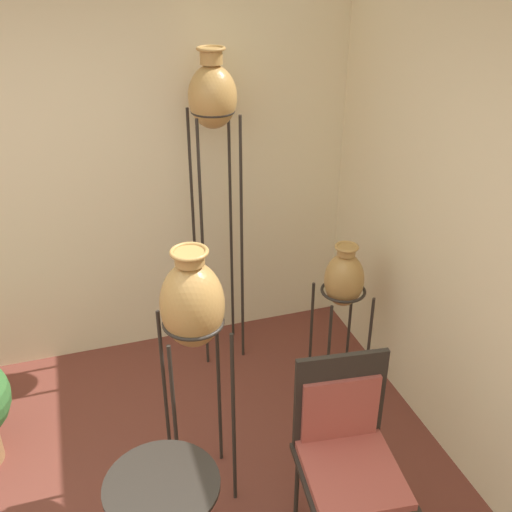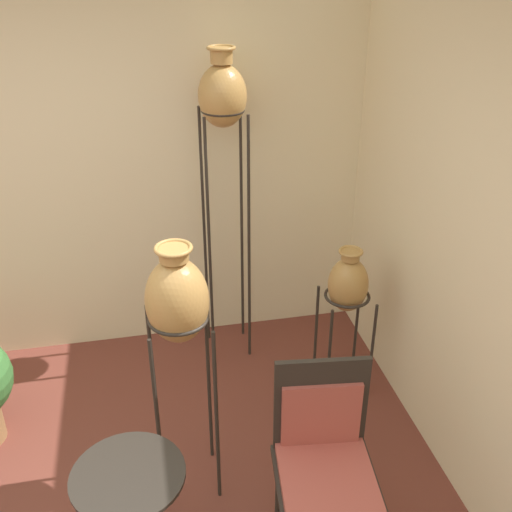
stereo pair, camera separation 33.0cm
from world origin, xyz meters
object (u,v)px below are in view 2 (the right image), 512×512
chair (325,455)px  vase_stand_tall (223,106)px  vase_stand_medium (177,304)px  vase_stand_short (348,286)px  side_table (133,509)px

chair → vase_stand_tall: bearing=103.0°
vase_stand_medium → vase_stand_short: (1.10, 0.61, -0.40)m
vase_stand_short → chair: bearing=-113.9°
vase_stand_medium → side_table: (-0.29, -0.62, -0.62)m
vase_stand_tall → vase_stand_medium: vase_stand_tall is taller
vase_stand_medium → chair: 1.00m
side_table → vase_stand_medium: bearing=65.1°
vase_stand_tall → side_table: 2.31m
vase_stand_medium → vase_stand_tall: bearing=70.5°
vase_stand_tall → side_table: size_ratio=2.81×
chair → side_table: (-0.90, -0.11, -0.02)m
vase_stand_medium → vase_stand_short: bearing=29.0°
vase_stand_short → side_table: bearing=-138.6°
vase_stand_tall → chair: 2.11m
vase_stand_tall → chair: bearing=-83.7°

